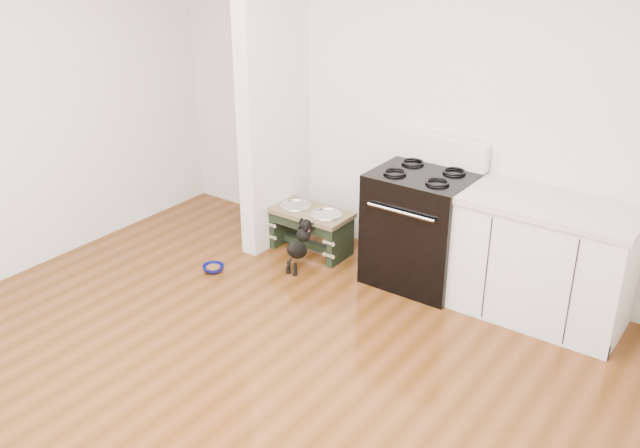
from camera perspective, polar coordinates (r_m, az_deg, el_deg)
The scene contains 8 objects.
ground at distance 4.55m, azimuth -8.62°, elevation -14.19°, with size 5.00×5.00×0.00m, color #4B280D.
room_shell at distance 3.76m, azimuth -10.15°, elevation 5.49°, with size 5.00×5.00×5.00m.
partition_wall at distance 6.09m, azimuth -3.73°, elevation 10.44°, with size 0.15×0.80×2.70m, color silver.
oven_range at distance 5.68m, azimuth 8.11°, elevation -0.14°, with size 0.76×0.69×1.14m.
cabinet_run at distance 5.38m, azimuth 17.42°, elevation -2.85°, with size 1.24×0.64×0.91m.
dog_feeder at distance 6.17m, azimuth -0.76°, elevation 0.12°, with size 0.71×0.38×0.40m.
puppy at distance 5.88m, azimuth -1.65°, elevation -1.59°, with size 0.12×0.36×0.43m.
floor_bowl at distance 6.01m, azimuth -8.53°, elevation -3.53°, with size 0.24×0.24×0.06m.
Camera 1 is at (2.58, -2.46, 2.82)m, focal length 40.00 mm.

